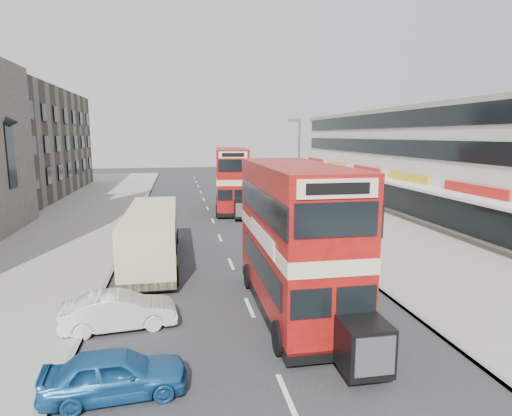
{
  "coord_description": "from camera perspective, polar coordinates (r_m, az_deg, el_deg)",
  "views": [
    {
      "loc": [
        -2.69,
        -14.09,
        6.87
      ],
      "look_at": [
        1.14,
        6.72,
        3.25
      ],
      "focal_mm": 29.98,
      "sensor_mm": 36.0,
      "label": 1
    }
  ],
  "objects": [
    {
      "name": "pavement_right",
      "position": [
        37.74,
        12.68,
        -0.92
      ],
      "size": [
        12.0,
        90.0,
        0.15
      ],
      "primitive_type": "cube",
      "color": "gray",
      "rests_on": "ground"
    },
    {
      "name": "kerb_left",
      "position": [
        34.93,
        -15.82,
        -1.89
      ],
      "size": [
        0.2,
        90.0,
        0.16
      ],
      "primitive_type": "cube",
      "color": "gray",
      "rests_on": "ground"
    },
    {
      "name": "car_left_near",
      "position": [
        12.69,
        -18.27,
        -20.22
      ],
      "size": [
        3.86,
        1.78,
        1.28
      ],
      "primitive_type": "imported",
      "rotation": [
        0.0,
        0.0,
        1.64
      ],
      "color": "#1B5694",
      "rests_on": "ground"
    },
    {
      "name": "car_right_b",
      "position": [
        34.85,
        3.35,
        -0.7
      ],
      "size": [
        4.28,
        2.03,
        1.18
      ],
      "primitive_type": "imported",
      "rotation": [
        0.0,
        0.0,
        -1.56
      ],
      "color": "orange",
      "rests_on": "ground"
    },
    {
      "name": "street_lamp",
      "position": [
        33.45,
        5.62,
        6.08
      ],
      "size": [
        1.0,
        0.2,
        8.12
      ],
      "color": "slate",
      "rests_on": "ground"
    },
    {
      "name": "coach",
      "position": [
        23.75,
        -13.7,
        -3.42
      ],
      "size": [
        2.66,
        10.2,
        2.7
      ],
      "rotation": [
        0.0,
        0.0,
        -0.0
      ],
      "color": "black",
      "rests_on": "ground"
    },
    {
      "name": "pavement_left",
      "position": [
        35.99,
        -25.21,
        -2.12
      ],
      "size": [
        12.0,
        90.0,
        0.15
      ],
      "primitive_type": "cube",
      "color": "gray",
      "rests_on": "ground"
    },
    {
      "name": "car_left_front",
      "position": [
        16.46,
        -17.76,
        -12.95
      ],
      "size": [
        4.12,
        1.82,
        1.32
      ],
      "primitive_type": "imported",
      "rotation": [
        0.0,
        0.0,
        1.68
      ],
      "color": "white",
      "rests_on": "ground"
    },
    {
      "name": "ground",
      "position": [
        15.9,
        0.36,
        -15.88
      ],
      "size": [
        160.0,
        160.0,
        0.0
      ],
      "primitive_type": "plane",
      "color": "#28282B",
      "rests_on": "ground"
    },
    {
      "name": "road_surface",
      "position": [
        34.88,
        -5.79,
        -1.7
      ],
      "size": [
        12.0,
        90.0,
        0.01
      ],
      "primitive_type": "cube",
      "color": "#28282B",
      "rests_on": "ground"
    },
    {
      "name": "bus_second",
      "position": [
        39.02,
        -3.23,
        3.84
      ],
      "size": [
        3.58,
        10.2,
        5.5
      ],
      "rotation": [
        0.0,
        0.0,
        3.04
      ],
      "color": "black",
      "rests_on": "ground"
    },
    {
      "name": "bus_main",
      "position": [
        16.54,
        5.24,
        -4.03
      ],
      "size": [
        2.84,
        10.19,
        5.61
      ],
      "rotation": [
        0.0,
        0.0,
        3.14
      ],
      "color": "black",
      "rests_on": "ground"
    },
    {
      "name": "car_right_a",
      "position": [
        32.15,
        3.81,
        -1.54
      ],
      "size": [
        4.36,
        2.03,
        1.23
      ],
      "primitive_type": "imported",
      "rotation": [
        0.0,
        0.0,
        -1.64
      ],
      "color": "maroon",
      "rests_on": "ground"
    },
    {
      "name": "pedestrian_near",
      "position": [
        30.32,
        11.93,
        -1.57
      ],
      "size": [
        0.8,
        0.78,
        1.81
      ],
      "primitive_type": "imported",
      "rotation": [
        0.0,
        0.0,
        3.88
      ],
      "color": "gray",
      "rests_on": "pavement_right"
    },
    {
      "name": "cyclist",
      "position": [
        37.68,
        0.3,
        0.28
      ],
      "size": [
        0.81,
        1.86,
        2.11
      ],
      "rotation": [
        0.0,
        0.0,
        -0.1
      ],
      "color": "gray",
      "rests_on": "ground"
    },
    {
      "name": "commercial_row",
      "position": [
        42.66,
        21.78,
        6.09
      ],
      "size": [
        9.9,
        46.2,
        9.3
      ],
      "color": "beige",
      "rests_on": "ground"
    },
    {
      "name": "kerb_right",
      "position": [
        35.86,
        3.97,
        -1.25
      ],
      "size": [
        0.2,
        90.0,
        0.16
      ],
      "primitive_type": "cube",
      "color": "gray",
      "rests_on": "ground"
    }
  ]
}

